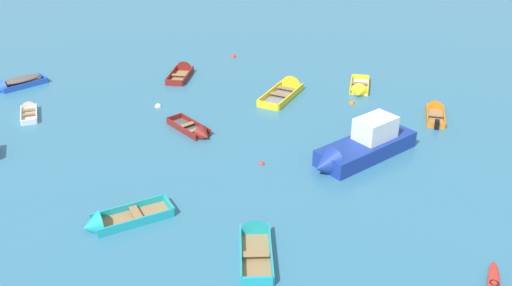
# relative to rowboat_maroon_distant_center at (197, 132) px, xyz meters

# --- Properties ---
(rowboat_maroon_distant_center) EXTENTS (3.24, 2.94, 0.97)m
(rowboat_maroon_distant_center) POSITION_rel_rowboat_maroon_distant_center_xyz_m (0.00, 0.00, 0.00)
(rowboat_maroon_distant_center) COLOR #4C4C51
(rowboat_maroon_distant_center) RESTS_ON ground_plane
(rowboat_yellow_near_left) EXTENTS (2.74, 4.82, 1.40)m
(rowboat_yellow_near_left) POSITION_rel_rowboat_maroon_distant_center_xyz_m (4.36, 7.28, 0.03)
(rowboat_yellow_near_left) COLOR gray
(rowboat_yellow_near_left) RESTS_ON ground_plane
(rowboat_blue_back_row_center) EXTENTS (3.06, 3.45, 1.16)m
(rowboat_blue_back_row_center) POSITION_rel_rowboat_maroon_distant_center_xyz_m (-13.95, 4.73, 0.11)
(rowboat_blue_back_row_center) COLOR #99754C
(rowboat_blue_back_row_center) RESTS_ON ground_plane
(rowboat_turquoise_center) EXTENTS (3.82, 3.34, 1.22)m
(rowboat_turquoise_center) POSITION_rel_rowboat_maroon_distant_center_xyz_m (-1.46, -9.02, 0.02)
(rowboat_turquoise_center) COLOR #99754C
(rowboat_turquoise_center) RESTS_ON ground_plane
(motor_launch_deep_blue_cluster_inner) EXTENTS (5.70, 6.05, 2.37)m
(motor_launch_deep_blue_cluster_inner) POSITION_rel_rowboat_maroon_distant_center_xyz_m (9.05, -1.25, 0.49)
(motor_launch_deep_blue_cluster_inner) COLOR navy
(motor_launch_deep_blue_cluster_inner) RESTS_ON ground_plane
(kayak_red_far_back) EXTENTS (0.99, 2.84, 0.27)m
(kayak_red_far_back) POSITION_rel_rowboat_maroon_distant_center_xyz_m (13.96, -10.32, -0.04)
(kayak_red_far_back) COLOR red
(kayak_red_far_back) RESTS_ON ground_plane
(rowboat_white_near_right) EXTENTS (2.10, 2.82, 0.83)m
(rowboat_white_near_right) POSITION_rel_rowboat_maroon_distant_center_xyz_m (-10.91, 1.23, -0.02)
(rowboat_white_near_right) COLOR beige
(rowboat_white_near_right) RESTS_ON ground_plane
(rowboat_maroon_near_camera) EXTENTS (1.35, 3.46, 1.15)m
(rowboat_maroon_near_camera) POSITION_rel_rowboat_maroon_distant_center_xyz_m (-3.48, 9.26, 0.01)
(rowboat_maroon_near_camera) COLOR #99754C
(rowboat_maroon_near_camera) RESTS_ON ground_plane
(rowboat_yellow_back_row_right) EXTENTS (1.31, 3.40, 1.09)m
(rowboat_yellow_back_row_right) POSITION_rel_rowboat_maroon_distant_center_xyz_m (8.97, 7.80, 0.00)
(rowboat_yellow_back_row_right) COLOR beige
(rowboat_yellow_back_row_right) RESTS_ON ground_plane
(rowboat_orange_midfield_right) EXTENTS (1.22, 3.45, 0.93)m
(rowboat_orange_midfield_right) POSITION_rel_rowboat_maroon_distant_center_xyz_m (13.54, 5.19, -0.00)
(rowboat_orange_midfield_right) COLOR #99754C
(rowboat_orange_midfield_right) RESTS_ON ground_plane
(rowboat_turquoise_far_left) EXTENTS (1.94, 4.04, 1.14)m
(rowboat_turquoise_far_left) POSITION_rel_rowboat_maroon_distant_center_xyz_m (4.88, -9.14, 0.03)
(rowboat_turquoise_far_left) COLOR #99754C
(rowboat_turquoise_far_left) RESTS_ON ground_plane
(mooring_buoy_trailing) EXTENTS (0.43, 0.43, 0.43)m
(mooring_buoy_trailing) POSITION_rel_rowboat_maroon_distant_center_xyz_m (-0.67, 13.39, -0.17)
(mooring_buoy_trailing) COLOR red
(mooring_buoy_trailing) RESTS_ON ground_plane
(mooring_buoy_central) EXTENTS (0.29, 0.29, 0.29)m
(mooring_buoy_central) POSITION_rel_rowboat_maroon_distant_center_xyz_m (4.13, -2.69, -0.17)
(mooring_buoy_central) COLOR red
(mooring_buoy_central) RESTS_ON ground_plane
(mooring_buoy_outer_edge) EXTENTS (0.38, 0.38, 0.38)m
(mooring_buoy_outer_edge) POSITION_rel_rowboat_maroon_distant_center_xyz_m (8.54, 5.87, -0.17)
(mooring_buoy_outer_edge) COLOR orange
(mooring_buoy_outer_edge) RESTS_ON ground_plane
(mooring_buoy_near_foreground) EXTENTS (0.41, 0.41, 0.41)m
(mooring_buoy_near_foreground) POSITION_rel_rowboat_maroon_distant_center_xyz_m (-3.40, 3.36, -0.17)
(mooring_buoy_near_foreground) COLOR silver
(mooring_buoy_near_foreground) RESTS_ON ground_plane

